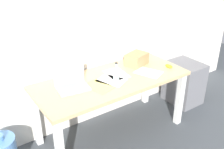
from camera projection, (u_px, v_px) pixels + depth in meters
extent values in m
plane|color=#42474C|center=(112.00, 132.00, 3.22)|extent=(8.00, 8.00, 0.00)
cube|color=silver|center=(90.00, 20.00, 2.96)|extent=(5.20, 0.08, 2.60)
cube|color=tan|center=(112.00, 80.00, 2.90)|extent=(1.72, 0.74, 0.04)
cube|color=silver|center=(180.00, 99.00, 3.24)|extent=(0.07, 0.07, 0.70)
cube|color=silver|center=(36.00, 118.00, 2.89)|extent=(0.07, 0.07, 0.70)
cube|color=silver|center=(146.00, 80.00, 3.70)|extent=(0.07, 0.07, 0.70)
cube|color=gray|center=(73.00, 89.00, 2.67)|extent=(0.35, 0.25, 0.02)
cube|color=silver|center=(69.00, 74.00, 2.71)|extent=(0.32, 0.06, 0.22)
cylinder|color=#99B7C1|center=(116.00, 76.00, 2.77)|extent=(0.07, 0.07, 0.16)
cylinder|color=#99B7C1|center=(116.00, 66.00, 2.72)|extent=(0.03, 0.03, 0.07)
cylinder|color=black|center=(116.00, 63.00, 2.71)|extent=(0.03, 0.03, 0.01)
ellipsoid|color=gold|center=(169.00, 66.00, 3.15)|extent=(0.06, 0.10, 0.03)
cube|color=tan|center=(137.00, 59.00, 3.20)|extent=(0.31, 0.26, 0.14)
cube|color=#F4E06B|center=(99.00, 87.00, 2.73)|extent=(0.28, 0.34, 0.00)
cube|color=white|center=(116.00, 74.00, 3.00)|extent=(0.24, 0.32, 0.00)
cube|color=white|center=(111.00, 80.00, 2.85)|extent=(0.32, 0.36, 0.00)
cube|color=white|center=(148.00, 72.00, 3.03)|extent=(0.31, 0.35, 0.00)
cube|color=slate|center=(184.00, 82.00, 3.75)|extent=(0.40, 0.48, 0.60)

